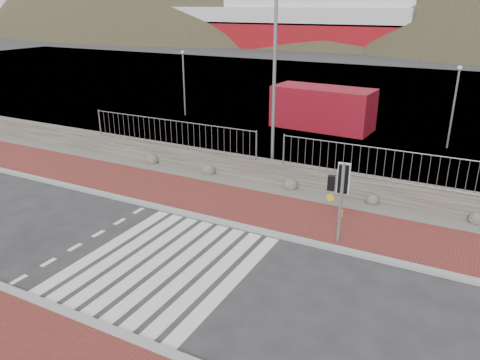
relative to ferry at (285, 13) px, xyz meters
The scene contains 15 objects.
ground 72.44m from the ferry, 70.05° to the right, with size 220.00×220.00×0.00m, color #28282B.
sidewalk_far 68.23m from the ferry, 68.75° to the right, with size 40.00×3.00×0.08m, color maroon.
kerb_near 75.25m from the ferry, 70.83° to the right, with size 40.00×0.25×0.12m, color gray.
kerb_far 69.63m from the ferry, 69.20° to the right, with size 40.00×0.25×0.12m, color gray.
zebra_crossing 72.43m from the ferry, 70.05° to the right, with size 4.62×5.60×0.01m.
gravel_strip 66.38m from the ferry, 68.13° to the right, with size 40.00×1.50×0.06m, color #59544C.
stone_wall 65.61m from the ferry, 67.86° to the right, with size 40.00×0.60×0.90m, color #444038.
railing 65.66m from the ferry, 67.91° to the right, with size 18.07×0.07×1.22m.
quay 47.29m from the ferry, 58.36° to the right, with size 120.00×40.00×0.50m, color #4C4C4F.
water 25.72m from the ferry, 11.47° to the right, with size 220.00×50.00×0.05m, color #3F4C54.
ferry is the anchor object (origin of this frame).
hills_backdrop 46.83m from the ferry, 32.50° to the left, with size 254.00×90.00×100.00m.
traffic_signal_far 70.62m from the ferry, 66.07° to the right, with size 0.63×0.26×2.61m.
streetlight 64.60m from the ferry, 67.72° to the right, with size 1.67×0.52×7.95m.
shipping_container 56.49m from the ferry, 65.14° to the right, with size 5.75×2.40×2.40m, color maroon.
Camera 1 is at (7.25, -9.27, 6.95)m, focal length 35.00 mm.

